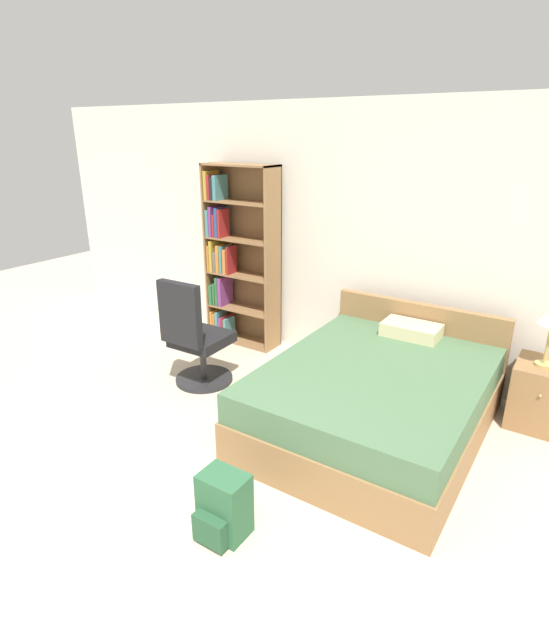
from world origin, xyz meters
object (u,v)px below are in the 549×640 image
at_px(office_chair, 195,340).
at_px(nightstand, 542,395).
at_px(backpack_green, 223,507).
at_px(bookshelf, 234,258).
at_px(bed, 377,397).

xyz_separation_m(office_chair, nightstand, (2.84, 1.04, -0.20)).
bearing_deg(nightstand, backpack_green, -120.72).
distance_m(bookshelf, nightstand, 3.31).
bearing_deg(bed, nightstand, 35.94).
height_order(nightstand, backpack_green, nightstand).
bearing_deg(bed, backpack_green, -101.26).
bearing_deg(backpack_green, office_chair, 136.31).
relative_size(bookshelf, nightstand, 3.63).
relative_size(bookshelf, bed, 0.97).
distance_m(bookshelf, office_chair, 1.29).
relative_size(office_chair, nightstand, 1.96).
xyz_separation_m(bookshelf, nightstand, (3.23, -0.08, -0.70)).
bearing_deg(office_chair, backpack_green, -43.69).
bearing_deg(bookshelf, backpack_green, -53.88).
distance_m(bed, backpack_green, 1.63).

